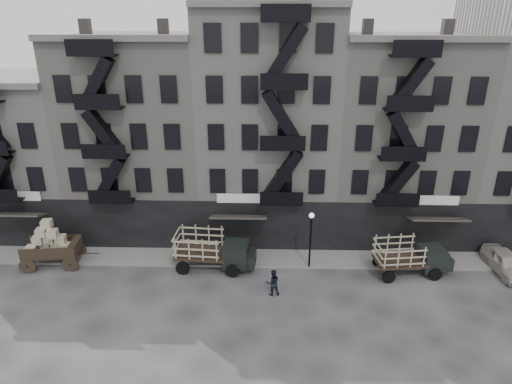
{
  "coord_description": "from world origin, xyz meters",
  "views": [
    {
      "loc": [
        -0.02,
        -24.95,
        17.4
      ],
      "look_at": [
        -0.76,
        4.0,
        5.17
      ],
      "focal_mm": 32.0,
      "sensor_mm": 36.0,
      "label": 1
    }
  ],
  "objects_px": {
    "wagon": "(49,241)",
    "stake_truck_west": "(213,248)",
    "pedestrian_mid": "(273,283)",
    "car_east": "(506,262)",
    "stake_truck_east": "(411,255)"
  },
  "relations": [
    {
      "from": "stake_truck_west",
      "to": "stake_truck_east",
      "type": "bearing_deg",
      "value": 2.87
    },
    {
      "from": "stake_truck_west",
      "to": "stake_truck_east",
      "type": "xyz_separation_m",
      "value": [
        13.53,
        -0.39,
        -0.1
      ]
    },
    {
      "from": "pedestrian_mid",
      "to": "stake_truck_east",
      "type": "bearing_deg",
      "value": -174.04
    },
    {
      "from": "stake_truck_east",
      "to": "pedestrian_mid",
      "type": "xyz_separation_m",
      "value": [
        -9.38,
        -2.69,
        -0.58
      ]
    },
    {
      "from": "wagon",
      "to": "pedestrian_mid",
      "type": "bearing_deg",
      "value": -17.61
    },
    {
      "from": "wagon",
      "to": "stake_truck_west",
      "type": "relative_size",
      "value": 0.74
    },
    {
      "from": "car_east",
      "to": "pedestrian_mid",
      "type": "bearing_deg",
      "value": -173.29
    },
    {
      "from": "stake_truck_west",
      "to": "pedestrian_mid",
      "type": "xyz_separation_m",
      "value": [
        4.15,
        -3.08,
        -0.68
      ]
    },
    {
      "from": "pedestrian_mid",
      "to": "stake_truck_west",
      "type": "bearing_deg",
      "value": -46.68
    },
    {
      "from": "stake_truck_west",
      "to": "stake_truck_east",
      "type": "distance_m",
      "value": 13.54
    },
    {
      "from": "wagon",
      "to": "pedestrian_mid",
      "type": "height_order",
      "value": "wagon"
    },
    {
      "from": "stake_truck_west",
      "to": "car_east",
      "type": "relative_size",
      "value": 1.3
    },
    {
      "from": "car_east",
      "to": "pedestrian_mid",
      "type": "distance_m",
      "value": 16.36
    },
    {
      "from": "wagon",
      "to": "car_east",
      "type": "xyz_separation_m",
      "value": [
        31.68,
        -0.14,
        -1.18
      ]
    },
    {
      "from": "wagon",
      "to": "stake_truck_west",
      "type": "xyz_separation_m",
      "value": [
        11.47,
        -0.11,
        -0.35
      ]
    }
  ]
}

